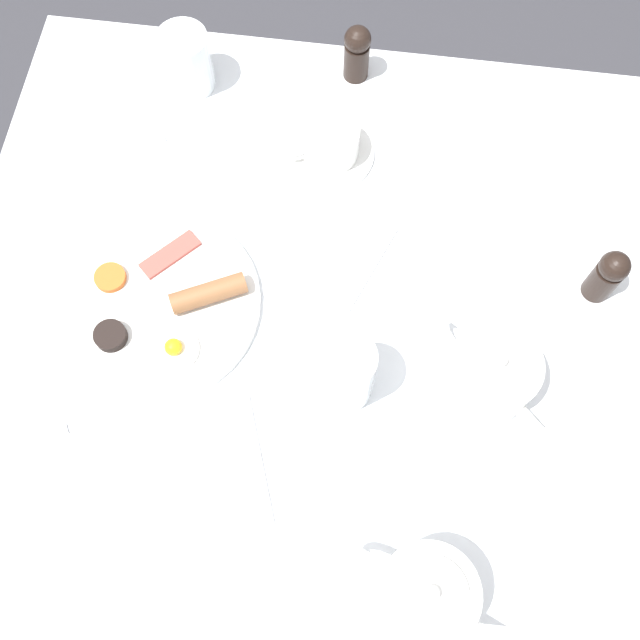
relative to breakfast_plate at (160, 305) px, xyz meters
The scene contains 15 objects.
ground_plane 0.78m from the breakfast_plate, behind, with size 8.00×8.00×0.00m, color #333338.
table 0.25m from the breakfast_plate, behind, with size 1.09×1.02×0.74m.
breakfast_plate is the anchor object (origin of this frame).
teapot_near 0.48m from the breakfast_plate, behind, with size 0.15×0.16×0.12m.
teapot_far 0.54m from the breakfast_plate, 139.73° to the left, with size 0.19×0.12×0.12m.
teacup_with_saucer_left 0.36m from the breakfast_plate, 125.89° to the right, with size 0.14×0.14×0.06m.
water_glass_tall 0.41m from the breakfast_plate, 85.29° to the right, with size 0.08×0.08×0.11m.
water_glass_short 0.30m from the breakfast_plate, 162.88° to the left, with size 0.08×0.08×0.13m.
pepper_grinder 0.64m from the breakfast_plate, behind, with size 0.04×0.04×0.10m.
salt_grinder 0.52m from the breakfast_plate, 117.25° to the right, with size 0.04×0.04×0.10m.
napkin_folded 0.30m from the breakfast_plate, 62.42° to the right, with size 0.18×0.17×0.01m.
fork_by_plate 0.29m from the breakfast_plate, 55.56° to the left, with size 0.15×0.09×0.00m.
knife_by_plate 0.60m from the breakfast_plate, 145.66° to the right, with size 0.19×0.12×0.00m.
spoon_for_tea 0.31m from the breakfast_plate, 161.34° to the right, with size 0.07×0.16×0.00m.
fork_spare 0.27m from the breakfast_plate, 131.04° to the left, with size 0.08×0.18×0.00m.
Camera 1 is at (-0.05, 0.39, 1.75)m, focal length 42.00 mm.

